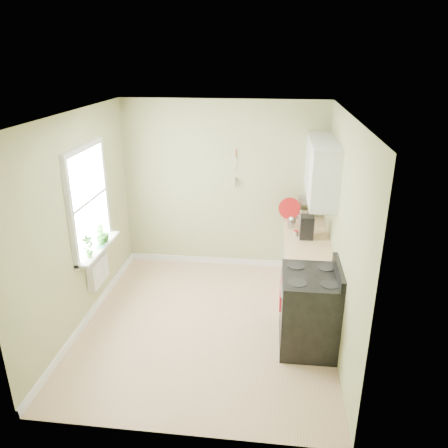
# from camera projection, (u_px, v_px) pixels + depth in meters

# --- Properties ---
(floor) EXTENTS (3.20, 3.60, 0.02)m
(floor) POSITION_uv_depth(u_px,v_px,m) (207.00, 324.00, 5.75)
(floor) COLOR tan
(floor) RESTS_ON ground
(ceiling) EXTENTS (3.20, 3.60, 0.02)m
(ceiling) POSITION_uv_depth(u_px,v_px,m) (204.00, 114.00, 4.75)
(ceiling) COLOR white
(ceiling) RESTS_ON wall_back
(wall_back) EXTENTS (3.20, 0.02, 2.70)m
(wall_back) POSITION_uv_depth(u_px,v_px,m) (224.00, 186.00, 6.92)
(wall_back) COLOR tan
(wall_back) RESTS_ON floor
(wall_left) EXTENTS (0.02, 3.60, 2.70)m
(wall_left) POSITION_uv_depth(u_px,v_px,m) (78.00, 223.00, 5.43)
(wall_left) COLOR tan
(wall_left) RESTS_ON floor
(wall_right) EXTENTS (0.02, 3.60, 2.70)m
(wall_right) POSITION_uv_depth(u_px,v_px,m) (342.00, 235.00, 5.07)
(wall_right) COLOR tan
(wall_right) RESTS_ON floor
(base_cabinets) EXTENTS (0.60, 1.60, 0.87)m
(base_cabinets) POSITION_uv_depth(u_px,v_px,m) (305.00, 265.00, 6.37)
(base_cabinets) COLOR white
(base_cabinets) RESTS_ON floor
(countertop) EXTENTS (0.64, 1.60, 0.04)m
(countertop) POSITION_uv_depth(u_px,v_px,m) (307.00, 237.00, 6.20)
(countertop) COLOR #E4BC8B
(countertop) RESTS_ON base_cabinets
(upper_cabinets) EXTENTS (0.35, 1.40, 0.80)m
(upper_cabinets) POSITION_uv_depth(u_px,v_px,m) (321.00, 169.00, 5.93)
(upper_cabinets) COLOR white
(upper_cabinets) RESTS_ON wall_right
(window) EXTENTS (0.06, 1.14, 1.44)m
(window) POSITION_uv_depth(u_px,v_px,m) (88.00, 201.00, 5.63)
(window) COLOR white
(window) RESTS_ON wall_left
(window_sill) EXTENTS (0.18, 1.14, 0.04)m
(window_sill) POSITION_uv_depth(u_px,v_px,m) (99.00, 248.00, 5.87)
(window_sill) COLOR white
(window_sill) RESTS_ON wall_left
(radiator) EXTENTS (0.12, 0.50, 0.35)m
(radiator) POSITION_uv_depth(u_px,v_px,m) (98.00, 271.00, 5.94)
(radiator) COLOR white
(radiator) RESTS_ON wall_left
(wall_utensils) EXTENTS (0.02, 0.14, 0.58)m
(wall_utensils) POSITION_uv_depth(u_px,v_px,m) (236.00, 174.00, 6.80)
(wall_utensils) COLOR #E4BC8B
(wall_utensils) RESTS_ON wall_back
(stove) EXTENTS (0.69, 0.79, 1.08)m
(stove) POSITION_uv_depth(u_px,v_px,m) (309.00, 310.00, 5.17)
(stove) COLOR black
(stove) RESTS_ON floor
(stand_mixer) EXTENTS (0.26, 0.35, 0.39)m
(stand_mixer) POSITION_uv_depth(u_px,v_px,m) (303.00, 207.00, 6.82)
(stand_mixer) COLOR #B2B2B7
(stand_mixer) RESTS_ON countertop
(kettle) EXTENTS (0.18, 0.10, 0.18)m
(kettle) POSITION_uv_depth(u_px,v_px,m) (291.00, 222.00, 6.43)
(kettle) COLOR silver
(kettle) RESTS_ON countertop
(coffee_maker) EXTENTS (0.19, 0.21, 0.32)m
(coffee_maker) POSITION_uv_depth(u_px,v_px,m) (306.00, 228.00, 6.06)
(coffee_maker) COLOR black
(coffee_maker) RESTS_ON countertop
(red_tray) EXTENTS (0.35, 0.10, 0.34)m
(red_tray) POSITION_uv_depth(u_px,v_px,m) (289.00, 208.00, 6.76)
(red_tray) COLOR maroon
(red_tray) RESTS_ON countertop
(jar) EXTENTS (0.07, 0.07, 0.07)m
(jar) POSITION_uv_depth(u_px,v_px,m) (296.00, 233.00, 6.18)
(jar) COLOR #BEB699
(jar) RESTS_ON countertop
(plant_a) EXTENTS (0.18, 0.20, 0.31)m
(plant_a) POSITION_uv_depth(u_px,v_px,m) (88.00, 246.00, 5.49)
(plant_a) COLOR #2C6922
(plant_a) RESTS_ON window_sill
(plant_b) EXTENTS (0.19, 0.19, 0.27)m
(plant_b) POSITION_uv_depth(u_px,v_px,m) (100.00, 236.00, 5.86)
(plant_b) COLOR #2C6922
(plant_b) RESTS_ON window_sill
(plant_c) EXTENTS (0.22, 0.22, 0.29)m
(plant_c) POSITION_uv_depth(u_px,v_px,m) (103.00, 232.00, 5.96)
(plant_c) COLOR #2C6922
(plant_c) RESTS_ON window_sill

